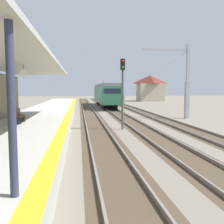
% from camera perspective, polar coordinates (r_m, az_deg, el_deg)
% --- Properties ---
extents(station_platform, '(5.00, 80.00, 0.91)m').
position_cam_1_polar(station_platform, '(17.02, -18.04, -3.66)').
color(station_platform, '#B7B5AD').
rests_on(station_platform, ground).
extents(track_pair_nearest_platform, '(2.34, 120.00, 0.16)m').
position_cam_1_polar(track_pair_nearest_platform, '(20.79, -3.93, -2.96)').
color(track_pair_nearest_platform, '#4C3D2D').
rests_on(track_pair_nearest_platform, ground).
extents(track_pair_middle, '(2.34, 120.00, 0.16)m').
position_cam_1_polar(track_pair_middle, '(21.27, 5.26, -2.78)').
color(track_pair_middle, '#4C3D2D').
rests_on(track_pair_middle, ground).
extents(track_pair_far_side, '(2.34, 120.00, 0.16)m').
position_cam_1_polar(track_pair_far_side, '(22.27, 13.83, -2.55)').
color(track_pair_far_side, '#4C3D2D').
rests_on(track_pair_far_side, ground).
extents(approaching_train, '(2.93, 19.60, 4.76)m').
position_cam_1_polar(approaching_train, '(43.71, -1.38, 4.14)').
color(approaching_train, '#286647').
rests_on(approaching_train, ground).
extents(rail_signal_post, '(0.32, 0.34, 5.20)m').
position_cam_1_polar(rail_signal_post, '(18.55, 2.43, 5.81)').
color(rail_signal_post, '#4C4C4C').
rests_on(rail_signal_post, ground).
extents(catenary_pylon_far_side, '(5.00, 0.40, 7.50)m').
position_cam_1_polar(catenary_pylon_far_side, '(26.62, 16.16, 6.31)').
color(catenary_pylon_far_side, '#9EA3A8').
rests_on(catenary_pylon_far_side, ground).
extents(platform_bench, '(0.45, 1.60, 0.88)m').
position_cam_1_polar(platform_bench, '(16.63, -20.41, -0.72)').
color(platform_bench, brown).
rests_on(platform_bench, station_platform).
extents(distant_trackside_house, '(6.60, 5.28, 6.40)m').
position_cam_1_polar(distant_trackside_house, '(63.67, 8.65, 5.46)').
color(distant_trackside_house, tan).
rests_on(distant_trackside_house, ground).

